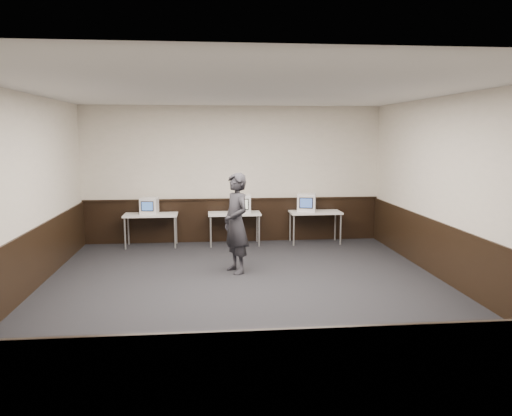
{
  "coord_description": "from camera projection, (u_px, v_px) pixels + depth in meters",
  "views": [
    {
      "loc": [
        -0.63,
        -7.75,
        2.54
      ],
      "look_at": [
        0.3,
        1.6,
        1.15
      ],
      "focal_mm": 35.0,
      "sensor_mm": 36.0,
      "label": 1
    }
  ],
  "objects": [
    {
      "name": "wainscot_rail",
      "position": [
        233.0,
        199.0,
        11.81
      ],
      "size": [
        6.98,
        0.06,
        0.04
      ],
      "primitive_type": "cube",
      "color": "black",
      "rests_on": "wainscot_back"
    },
    {
      "name": "left_wall",
      "position": [
        15.0,
        198.0,
        7.48
      ],
      "size": [
        0.0,
        8.0,
        8.0
      ],
      "primitive_type": "plane",
      "rotation": [
        1.57,
        0.0,
        1.57
      ],
      "color": "beige",
      "rests_on": "ground"
    },
    {
      "name": "emac_center",
      "position": [
        242.0,
        204.0,
        11.42
      ],
      "size": [
        0.45,
        0.48,
        0.42
      ],
      "rotation": [
        0.0,
        0.0,
        -0.06
      ],
      "color": "white",
      "rests_on": "desk_center"
    },
    {
      "name": "wainscot_left",
      "position": [
        21.0,
        269.0,
        7.64
      ],
      "size": [
        0.04,
        7.98,
        1.0
      ],
      "primitive_type": "cube",
      "color": "black",
      "rests_on": "left_wall"
    },
    {
      "name": "desk_center",
      "position": [
        234.0,
        216.0,
        11.5
      ],
      "size": [
        1.2,
        0.6,
        0.75
      ],
      "color": "silver",
      "rests_on": "ground"
    },
    {
      "name": "front_wall",
      "position": [
        288.0,
        256.0,
        3.89
      ],
      "size": [
        7.0,
        0.0,
        7.0
      ],
      "primitive_type": "plane",
      "rotation": [
        -1.57,
        0.0,
        0.0
      ],
      "color": "beige",
      "rests_on": "ground"
    },
    {
      "name": "ceiling",
      "position": [
        247.0,
        91.0,
        7.59
      ],
      "size": [
        8.0,
        8.0,
        0.0
      ],
      "primitive_type": "plane",
      "rotation": [
        3.14,
        0.0,
        0.0
      ],
      "color": "white",
      "rests_on": "back_wall"
    },
    {
      "name": "floor",
      "position": [
        247.0,
        293.0,
        8.06
      ],
      "size": [
        8.0,
        8.0,
        0.0
      ],
      "primitive_type": "plane",
      "color": "black",
      "rests_on": "ground"
    },
    {
      "name": "desk_left",
      "position": [
        151.0,
        217.0,
        11.32
      ],
      "size": [
        1.2,
        0.6,
        0.75
      ],
      "color": "silver",
      "rests_on": "ground"
    },
    {
      "name": "emac_left",
      "position": [
        149.0,
        206.0,
        11.28
      ],
      "size": [
        0.41,
        0.44,
        0.37
      ],
      "rotation": [
        0.0,
        0.0,
        -0.11
      ],
      "color": "white",
      "rests_on": "desk_left"
    },
    {
      "name": "right_wall",
      "position": [
        460.0,
        192.0,
        8.17
      ],
      "size": [
        0.0,
        8.0,
        8.0
      ],
      "primitive_type": "plane",
      "rotation": [
        1.57,
        0.0,
        -1.57
      ],
      "color": "beige",
      "rests_on": "ground"
    },
    {
      "name": "wainscot_back",
      "position": [
        234.0,
        221.0,
        11.9
      ],
      "size": [
        6.98,
        0.04,
        1.0
      ],
      "primitive_type": "cube",
      "color": "black",
      "rests_on": "back_wall"
    },
    {
      "name": "back_wall",
      "position": [
        233.0,
        175.0,
        11.76
      ],
      "size": [
        7.0,
        0.0,
        7.0
      ],
      "primitive_type": "plane",
      "rotation": [
        1.57,
        0.0,
        0.0
      ],
      "color": "beige",
      "rests_on": "ground"
    },
    {
      "name": "wainscot_right",
      "position": [
        454.0,
        258.0,
        8.32
      ],
      "size": [
        0.04,
        7.98,
        1.0
      ],
      "primitive_type": "cube",
      "color": "black",
      "rests_on": "right_wall"
    },
    {
      "name": "emac_right",
      "position": [
        307.0,
        203.0,
        11.64
      ],
      "size": [
        0.52,
        0.53,
        0.42
      ],
      "rotation": [
        0.0,
        0.0,
        -0.26
      ],
      "color": "white",
      "rests_on": "desk_right"
    },
    {
      "name": "desk_right",
      "position": [
        315.0,
        214.0,
        11.69
      ],
      "size": [
        1.2,
        0.6,
        0.75
      ],
      "color": "silver",
      "rests_on": "ground"
    },
    {
      "name": "person",
      "position": [
        236.0,
        223.0,
        9.15
      ],
      "size": [
        0.68,
        0.79,
        1.85
      ],
      "primitive_type": "imported",
      "rotation": [
        0.0,
        0.0,
        -1.15
      ],
      "color": "#27262C",
      "rests_on": "ground"
    },
    {
      "name": "wainscot_front",
      "position": [
        287.0,
        387.0,
        4.07
      ],
      "size": [
        6.98,
        0.04,
        1.0
      ],
      "primitive_type": "cube",
      "color": "black",
      "rests_on": "front_wall"
    }
  ]
}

